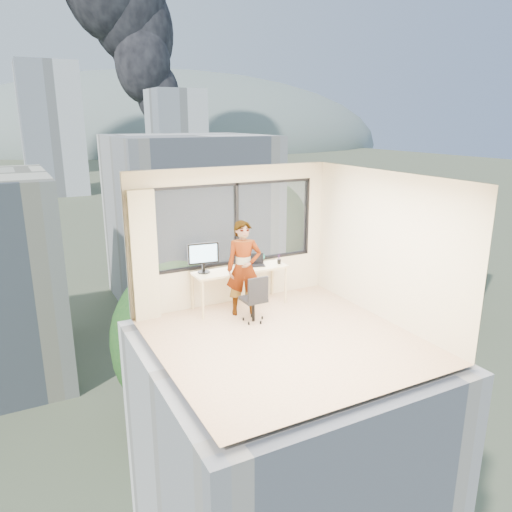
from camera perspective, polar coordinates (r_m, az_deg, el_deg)
floor at (r=7.99m, az=3.36°, el=-9.71°), size 4.00×4.00×0.01m
ceiling at (r=7.26m, az=3.69°, el=9.15°), size 4.00×4.00×0.01m
wall_front at (r=5.99m, az=13.41°, el=-5.53°), size 4.00×0.01×2.60m
wall_left at (r=6.76m, az=-11.23°, el=-2.94°), size 0.01×4.00×2.60m
wall_right at (r=8.69m, az=14.91°, el=1.01°), size 0.01×4.00×2.60m
window_wall at (r=9.21m, az=-2.60°, el=3.79°), size 3.30×0.16×1.55m
curtain at (r=8.61m, az=-12.97°, el=-0.02°), size 0.45×0.14×2.30m
desk at (r=9.20m, az=-1.90°, el=-3.66°), size 1.80×0.60×0.75m
chair at (r=8.49m, az=-0.31°, el=-4.91°), size 0.45×0.45×0.87m
person at (r=8.70m, az=-1.44°, el=-1.45°), size 0.73×0.60×1.72m
monitor at (r=8.79m, az=-6.17°, el=-0.19°), size 0.57×0.19×0.56m
game_console at (r=9.44m, az=-0.77°, el=-0.51°), size 0.37×0.32×0.08m
laptop at (r=9.20m, az=0.08°, el=-0.55°), size 0.38×0.39×0.20m
cellphone at (r=9.06m, az=-1.35°, el=-1.42°), size 0.11×0.06×0.01m
pen_cup at (r=9.36m, az=2.71°, el=-0.63°), size 0.09×0.09×0.09m
handbag at (r=9.46m, az=0.38°, el=-0.12°), size 0.26×0.17×0.19m
exterior_ground at (r=127.43m, az=-25.66°, el=6.33°), size 400.00×400.00×0.04m
near_bldg_b at (r=47.83m, az=-7.71°, el=4.22°), size 14.00×13.00×16.00m
near_bldg_c at (r=49.60m, az=16.61°, el=0.55°), size 12.00×10.00×10.00m
far_tower_b at (r=126.74m, az=-22.79°, el=13.46°), size 13.00×13.00×30.00m
far_tower_c at (r=154.15m, az=-9.28°, el=13.89°), size 15.00×15.00×26.00m
hill_b at (r=342.72m, az=-10.03°, el=12.59°), size 300.00×220.00×96.00m
tree_b at (r=28.49m, az=-8.83°, el=-11.46°), size 7.60×7.60×9.00m
tree_c at (r=54.30m, az=1.64°, el=2.50°), size 8.40×8.40×10.00m
smoke_plume_b at (r=187.20m, az=-9.70°, el=22.76°), size 30.00×18.00×70.00m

